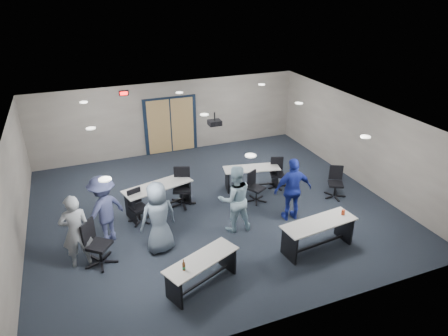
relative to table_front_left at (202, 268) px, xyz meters
name	(u,v)px	position (x,y,z in m)	size (l,w,h in m)	color
floor	(212,207)	(1.33, 3.02, -0.48)	(10.00, 10.00, 0.00)	black
back_wall	(170,118)	(1.33, 7.52, 0.87)	(10.00, 0.04, 2.70)	slate
front_wall	(295,262)	(1.33, -1.48, 0.87)	(10.00, 0.04, 2.70)	slate
left_wall	(13,198)	(-3.67, 3.02, 0.87)	(0.04, 9.00, 2.70)	slate
right_wall	(358,141)	(6.33, 3.02, 0.87)	(0.04, 9.00, 2.70)	slate
ceiling	(210,119)	(1.33, 3.02, 2.22)	(10.00, 9.00, 0.04)	silver
double_door	(171,126)	(1.33, 7.48, 0.57)	(2.00, 0.07, 2.20)	black
exit_sign	(124,93)	(-0.27, 7.46, 1.97)	(0.32, 0.07, 0.18)	black
ceiling_projector	(215,123)	(1.63, 3.51, 1.92)	(0.35, 0.32, 0.37)	black
ceiling_can_lights	(207,117)	(1.33, 3.27, 2.19)	(6.24, 5.74, 0.02)	white
table_front_left	(202,268)	(0.00, 0.00, 0.00)	(1.81, 1.20, 0.96)	beige
table_front_right	(319,230)	(3.07, 0.20, 0.05)	(1.96, 0.82, 0.90)	beige
table_back_left	(158,193)	(-0.13, 3.42, 0.06)	(2.07, 1.15, 0.80)	beige
table_back_right	(251,174)	(2.90, 3.67, 0.00)	(1.82, 0.92, 0.71)	beige
chair_back_a	(139,207)	(-0.77, 3.02, -0.01)	(0.59, 0.59, 0.94)	black
chair_back_b	(182,188)	(0.57, 3.47, 0.08)	(0.71, 0.71, 1.12)	black
chair_back_c	(257,187)	(2.69, 2.85, -0.02)	(0.59, 0.59, 0.93)	black
chair_back_d	(277,173)	(3.69, 3.44, -0.01)	(0.60, 0.60, 0.95)	black
chair_loose_left	(99,244)	(-1.96, 1.58, 0.07)	(0.70, 0.70, 1.11)	black
chair_loose_right	(336,183)	(5.02, 2.20, 0.00)	(0.61, 0.61, 0.97)	black
person_gray	(76,231)	(-2.39, 1.72, 0.43)	(0.67, 0.44, 1.83)	gray
person_plaid	(158,218)	(-0.53, 1.60, 0.43)	(0.89, 0.58, 1.83)	slate
person_lightblue	(235,199)	(1.51, 1.75, 0.43)	(0.89, 0.69, 1.83)	#A5C8DA
person_navy	(293,189)	(3.17, 1.66, 0.42)	(1.06, 0.44, 1.80)	navy
person_back	(104,210)	(-1.70, 2.46, 0.42)	(1.17, 0.67, 1.81)	#3F4572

